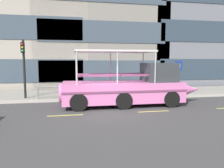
{
  "coord_description": "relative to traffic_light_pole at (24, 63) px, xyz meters",
  "views": [
    {
      "loc": [
        -1.99,
        -11.67,
        2.77
      ],
      "look_at": [
        0.52,
        1.79,
        1.3
      ],
      "focal_mm": 33.95,
      "sensor_mm": 36.0,
      "label": 1
    }
  ],
  "objects": [
    {
      "name": "ground_plane",
      "position": [
        5.31,
        -3.92,
        -2.65
      ],
      "size": [
        120.0,
        120.0,
        0.0
      ],
      "primitive_type": "plane",
      "color": "#3D3D3F"
    },
    {
      "name": "traffic_light_pole",
      "position": [
        0.0,
        0.0,
        0.0
      ],
      "size": [
        0.24,
        0.46,
        4.07
      ],
      "color": "black",
      "rests_on": "sidewalk"
    },
    {
      "name": "lane_centreline",
      "position": [
        5.31,
        -4.7,
        -2.65
      ],
      "size": [
        25.8,
        0.12,
        0.01
      ],
      "color": "#DBD64C",
      "rests_on": "ground_plane"
    },
    {
      "name": "curb_edge",
      "position": [
        5.31,
        -0.81,
        -2.56
      ],
      "size": [
        32.0,
        0.18,
        0.18
      ],
      "primitive_type": "cube",
      "color": "#B2ADA3",
      "rests_on": "ground_plane"
    },
    {
      "name": "parking_sign",
      "position": [
        11.63,
        0.05,
        -0.68
      ],
      "size": [
        0.6,
        0.12,
        2.63
      ],
      "color": "#4C4F54",
      "rests_on": "sidewalk"
    },
    {
      "name": "sidewalk",
      "position": [
        5.31,
        1.68,
        -2.56
      ],
      "size": [
        32.0,
        4.8,
        0.18
      ],
      "primitive_type": "cube",
      "color": "gray",
      "rests_on": "ground_plane"
    },
    {
      "name": "pedestrian_near_bow",
      "position": [
        9.96,
        0.81,
        -1.52
      ],
      "size": [
        0.41,
        0.29,
        1.57
      ],
      "color": "black",
      "rests_on": "sidewalk"
    },
    {
      "name": "curb_guardrail",
      "position": [
        6.51,
        -0.47,
        -1.9
      ],
      "size": [
        11.27,
        0.09,
        0.85
      ],
      "color": "gray",
      "rests_on": "sidewalk"
    },
    {
      "name": "duck_tour_boat",
      "position": [
        6.93,
        -2.71,
        -1.52
      ],
      "size": [
        9.22,
        2.6,
        3.43
      ],
      "color": "pink",
      "rests_on": "ground_plane"
    }
  ]
}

